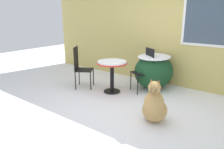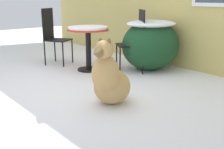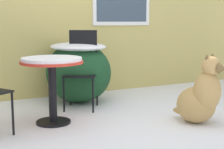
% 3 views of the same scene
% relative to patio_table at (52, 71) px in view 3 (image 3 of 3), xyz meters
% --- Properties ---
extents(ground_plane, '(16.00, 16.00, 0.00)m').
position_rel_patio_table_xyz_m(ground_plane, '(0.67, -0.78, -0.61)').
color(ground_plane, white).
extents(shrub_left, '(0.92, 1.07, 0.87)m').
position_rel_patio_table_xyz_m(shrub_left, '(0.65, 0.87, -0.14)').
color(shrub_left, '#194223').
rests_on(shrub_left, ground_plane).
extents(patio_table, '(0.71, 0.71, 0.77)m').
position_rel_patio_table_xyz_m(patio_table, '(0.00, 0.00, 0.00)').
color(patio_table, black).
rests_on(patio_table, ground_plane).
extents(patio_chair_near_table, '(0.58, 0.58, 1.05)m').
position_rel_patio_table_xyz_m(patio_chair_near_table, '(0.58, 0.55, -0.05)').
color(patio_chair_near_table, black).
rests_on(patio_chair_near_table, ground_plane).
extents(dog, '(0.56, 0.68, 0.81)m').
position_rel_patio_table_xyz_m(dog, '(1.52, -0.77, -0.31)').
color(dog, tan).
rests_on(dog, ground_plane).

